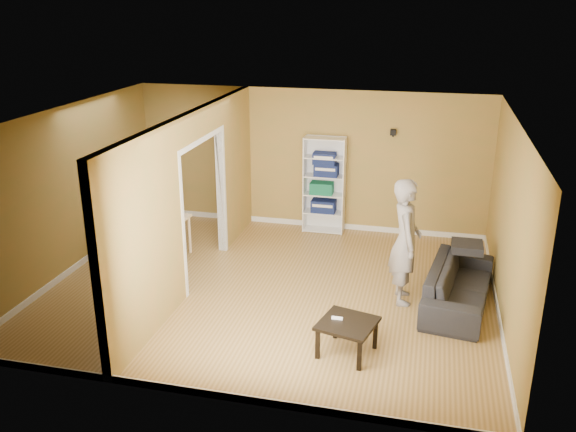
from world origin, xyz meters
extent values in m
plane|color=#A7824A|center=(0.00, 0.00, 0.00)|extent=(6.50, 6.50, 0.00)
plane|color=white|center=(0.00, 0.00, 2.60)|extent=(6.50, 6.50, 0.00)
plane|color=#AB7F3C|center=(0.00, 2.75, 1.30)|extent=(6.50, 0.00, 6.50)
plane|color=#AB7F3C|center=(0.00, -2.75, 1.30)|extent=(6.50, 0.00, 6.50)
plane|color=#AB7F3C|center=(-3.25, 0.00, 1.30)|extent=(0.00, 5.50, 5.50)
plane|color=#AB7F3C|center=(3.25, 0.00, 1.30)|extent=(0.00, 5.50, 5.50)
cube|color=black|center=(1.50, 2.69, 1.90)|extent=(0.10, 0.10, 0.10)
imported|color=#292929|center=(2.70, 0.13, 0.39)|extent=(2.14, 1.16, 0.77)
imported|color=slate|center=(1.92, 0.08, 1.06)|extent=(0.86, 0.73, 2.13)
cube|color=white|center=(-0.05, 2.56, 0.89)|extent=(0.02, 0.33, 1.78)
cube|color=white|center=(0.68, 2.56, 0.89)|extent=(0.02, 0.33, 1.78)
cube|color=white|center=(0.32, 2.71, 0.89)|extent=(0.75, 0.02, 1.78)
cube|color=white|center=(0.32, 2.56, 0.02)|extent=(0.71, 0.33, 0.02)
cube|color=white|center=(0.32, 2.56, 0.37)|extent=(0.71, 0.33, 0.02)
cube|color=white|center=(0.32, 2.56, 0.72)|extent=(0.71, 0.33, 0.02)
cube|color=white|center=(0.32, 2.56, 1.06)|extent=(0.71, 0.33, 0.02)
cube|color=white|center=(0.32, 2.56, 1.41)|extent=(0.71, 0.33, 0.02)
cube|color=white|center=(0.32, 2.56, 1.76)|extent=(0.71, 0.33, 0.02)
cube|color=navy|center=(0.32, 2.56, 0.49)|extent=(0.44, 0.29, 0.23)
cube|color=#1C806B|center=(0.27, 2.56, 0.83)|extent=(0.41, 0.27, 0.21)
cube|color=#151B48|center=(0.35, 2.56, 1.18)|extent=(0.43, 0.28, 0.22)
cube|color=navy|center=(0.31, 2.56, 1.38)|extent=(0.40, 0.26, 0.21)
cube|color=black|center=(1.35, -1.51, 0.41)|extent=(0.64, 0.64, 0.04)
cube|color=black|center=(1.08, -1.77, 0.19)|extent=(0.05, 0.05, 0.39)
cube|color=black|center=(1.62, -1.77, 0.19)|extent=(0.05, 0.05, 0.39)
cube|color=black|center=(1.08, -1.24, 0.19)|extent=(0.05, 0.05, 0.39)
cube|color=black|center=(1.62, -1.24, 0.19)|extent=(0.05, 0.05, 0.39)
cube|color=white|center=(1.21, -1.46, 0.44)|extent=(0.14, 0.04, 0.03)
cube|color=beige|center=(-2.24, 0.70, 0.67)|extent=(1.11, 0.74, 0.04)
cylinder|color=beige|center=(-2.75, 0.38, 0.33)|extent=(0.05, 0.05, 0.65)
cylinder|color=beige|center=(-1.73, 0.38, 0.33)|extent=(0.05, 0.05, 0.65)
cylinder|color=beige|center=(-2.75, 1.03, 0.33)|extent=(0.05, 0.05, 0.65)
cylinder|color=beige|center=(-1.73, 1.03, 0.33)|extent=(0.05, 0.05, 0.65)
camera|label=1|loc=(2.16, -7.98, 4.11)|focal=38.00mm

